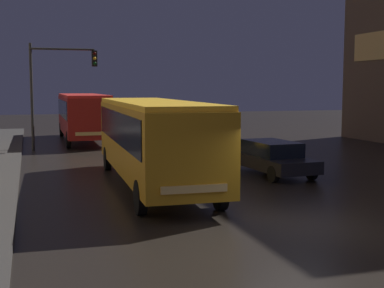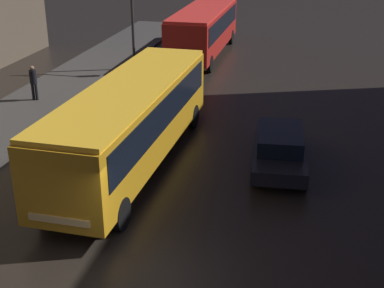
# 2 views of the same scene
# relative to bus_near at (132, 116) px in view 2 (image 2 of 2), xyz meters

# --- Properties ---
(ground_plane) EXTENTS (120.00, 120.00, 0.00)m
(ground_plane) POSITION_rel_bus_near_xyz_m (2.34, -6.51, -1.91)
(ground_plane) COLOR black
(sidewalk_left) EXTENTS (4.00, 48.00, 0.15)m
(sidewalk_left) POSITION_rel_bus_near_xyz_m (-6.66, 3.49, -1.83)
(sidewalk_left) COLOR #3D3A38
(sidewalk_left) RESTS_ON ground
(bus_near) EXTENTS (2.95, 11.42, 3.09)m
(bus_near) POSITION_rel_bus_near_xyz_m (0.00, 0.00, 0.00)
(bus_near) COLOR orange
(bus_near) RESTS_ON ground
(bus_far) EXTENTS (2.71, 10.74, 3.09)m
(bus_far) POSITION_rel_bus_near_xyz_m (-0.84, 17.05, 0.00)
(bus_far) COLOR #AD1E19
(bus_far) RESTS_ON ground
(car_taxi) EXTENTS (2.19, 4.86, 1.38)m
(car_taxi) POSITION_rel_bus_near_xyz_m (5.20, 1.07, -1.18)
(car_taxi) COLOR black
(car_taxi) RESTS_ON ground
(pedestrian_near) EXTENTS (0.42, 0.42, 1.70)m
(pedestrian_near) POSITION_rel_bus_near_xyz_m (-6.96, 5.77, -0.77)
(pedestrian_near) COLOR black
(pedestrian_near) RESTS_ON sidewalk_left
(traffic_light_main) EXTENTS (3.72, 0.35, 5.99)m
(traffic_light_main) POSITION_rel_bus_near_xyz_m (-2.73, 12.36, 2.19)
(traffic_light_main) COLOR #2D2D2D
(traffic_light_main) RESTS_ON ground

